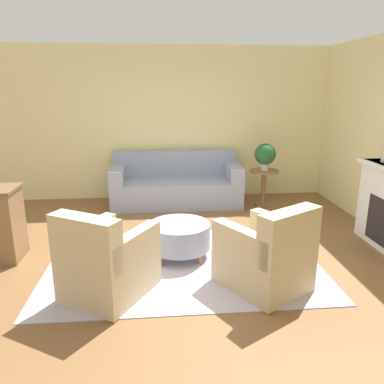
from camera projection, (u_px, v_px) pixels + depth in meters
ground_plane at (184, 264)px, 4.52m from camera, size 16.00×16.00×0.00m
wall_back at (172, 124)px, 7.03m from camera, size 9.92×0.12×2.80m
rug at (184, 264)px, 4.52m from camera, size 3.22×2.13×0.01m
couch at (176, 186)px, 6.81m from camera, size 2.30×0.93×0.93m
armchair_left at (106, 263)px, 3.74m from camera, size 1.04×1.09×0.93m
armchair_right at (267, 257)px, 3.89m from camera, size 1.04×1.09×0.93m
ottoman_table at (180, 236)px, 4.64m from camera, size 0.76×0.76×0.43m
side_table at (264, 182)px, 6.68m from camera, size 0.52×0.52×0.64m
potted_plant_on_side_table at (265, 155)px, 6.55m from camera, size 0.37×0.37×0.47m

